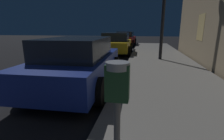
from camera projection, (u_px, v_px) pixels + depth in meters
The scene contains 4 objects.
parking_meter at pixel (117, 99), 1.35m from camera, with size 0.19×0.19×1.27m.
car_blue at pixel (79, 62), 4.90m from camera, with size 2.17×4.40×1.43m.
car_yellow_cab at pixel (116, 43), 11.43m from camera, with size 2.17×4.06×1.43m.
car_red at pixel (126, 39), 17.15m from camera, with size 2.08×4.26×1.43m.
Camera 1 is at (4.73, -1.02, 1.67)m, focal length 26.44 mm.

